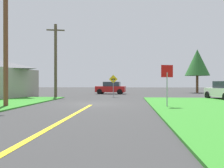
# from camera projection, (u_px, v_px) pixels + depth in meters

# --- Properties ---
(ground_plane) EXTENTS (120.00, 120.00, 0.00)m
(ground_plane) POSITION_uv_depth(u_px,v_px,m) (93.00, 104.00, 15.90)
(ground_plane) COLOR #323232
(lane_stripe_center) EXTENTS (0.20, 14.00, 0.01)m
(lane_stripe_center) POSITION_uv_depth(u_px,v_px,m) (56.00, 124.00, 7.93)
(lane_stripe_center) COLOR yellow
(lane_stripe_center) RESTS_ON ground
(stop_sign) EXTENTS (0.71, 0.21, 2.52)m
(stop_sign) POSITION_uv_depth(u_px,v_px,m) (167.00, 78.00, 13.30)
(stop_sign) COLOR #9EA0A8
(stop_sign) RESTS_ON ground
(car_approaching_junction) EXTENTS (4.05, 2.30, 1.62)m
(car_approaching_junction) POSITION_uv_depth(u_px,v_px,m) (111.00, 88.00, 30.20)
(car_approaching_junction) COLOR red
(car_approaching_junction) RESTS_ON ground
(utility_pole_near) EXTENTS (1.80, 0.33, 7.98)m
(utility_pole_near) POSITION_uv_depth(u_px,v_px,m) (6.00, 39.00, 13.67)
(utility_pole_near) COLOR brown
(utility_pole_near) RESTS_ON ground
(utility_pole_mid) EXTENTS (1.79, 0.48, 7.44)m
(utility_pole_mid) POSITION_uv_depth(u_px,v_px,m) (56.00, 60.00, 22.90)
(utility_pole_mid) COLOR brown
(utility_pole_mid) RESTS_ON ground
(direction_sign) EXTENTS (0.91, 0.08, 2.32)m
(direction_sign) POSITION_uv_depth(u_px,v_px,m) (113.00, 83.00, 23.58)
(direction_sign) COLOR slate
(direction_sign) RESTS_ON ground
(oak_tree_left) EXTENTS (3.57, 3.57, 6.48)m
(oak_tree_left) POSITION_uv_depth(u_px,v_px,m) (197.00, 63.00, 33.46)
(oak_tree_left) COLOR brown
(oak_tree_left) RESTS_ON ground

